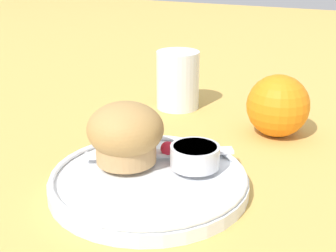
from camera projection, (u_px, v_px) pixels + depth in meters
name	position (u px, v px, depth m)	size (l,w,h in m)	color
ground_plane	(157.00, 181.00, 0.51)	(3.00, 3.00, 0.00)	tan
plate	(146.00, 180.00, 0.49)	(0.21, 0.21, 0.02)	white
muffin	(126.00, 134.00, 0.50)	(0.08, 0.08, 0.07)	tan
cream_ramekin	(195.00, 155.00, 0.50)	(0.05, 0.05, 0.02)	silver
berry_pair	(171.00, 149.00, 0.52)	(0.03, 0.02, 0.02)	#B7192D
butter_knife	(160.00, 153.00, 0.53)	(0.15, 0.10, 0.00)	silver
orange_fruit	(278.00, 106.00, 0.62)	(0.08, 0.08, 0.08)	orange
juice_glass	(178.00, 80.00, 0.72)	(0.07, 0.07, 0.09)	silver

